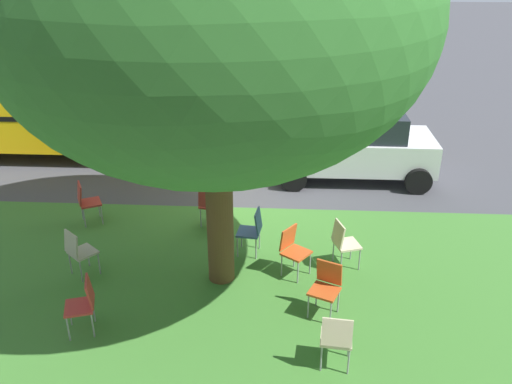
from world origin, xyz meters
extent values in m
plane|color=#424247|center=(0.00, 0.00, 0.00)|extent=(80.00, 80.00, 0.00)
cube|color=#3D752D|center=(0.00, 3.20, 0.00)|extent=(48.00, 6.00, 0.01)
cylinder|color=brown|center=(0.19, 2.83, 1.42)|extent=(0.44, 0.44, 2.85)
ellipsoid|color=#2D6B28|center=(0.19, 2.83, 4.32)|extent=(6.16, 6.16, 4.55)
cube|color=#B7332D|center=(3.05, 1.00, 0.44)|extent=(0.55, 0.56, 0.04)
cube|color=#B7332D|center=(3.21, 1.08, 0.68)|extent=(0.26, 0.39, 0.40)
cylinder|color=gray|center=(2.82, 1.09, 0.21)|extent=(0.02, 0.02, 0.42)
cylinder|color=gray|center=(2.98, 0.77, 0.21)|extent=(0.02, 0.02, 0.42)
cylinder|color=gray|center=(3.12, 1.24, 0.21)|extent=(0.02, 0.02, 0.42)
cylinder|color=gray|center=(3.28, 0.92, 0.21)|extent=(0.02, 0.02, 0.42)
cube|color=beige|center=(-1.58, 4.78, 0.44)|extent=(0.46, 0.44, 0.04)
cube|color=beige|center=(-1.56, 4.96, 0.68)|extent=(0.41, 0.13, 0.40)
cylinder|color=gray|center=(-1.78, 4.63, 0.21)|extent=(0.02, 0.02, 0.42)
cylinder|color=gray|center=(-1.42, 4.59, 0.21)|extent=(0.02, 0.02, 0.42)
cylinder|color=gray|center=(-1.74, 4.97, 0.21)|extent=(0.02, 0.02, 0.42)
cylinder|color=gray|center=(-1.39, 4.93, 0.21)|extent=(0.02, 0.02, 0.42)
cube|color=#335184|center=(-0.21, 2.00, 0.44)|extent=(0.45, 0.47, 0.04)
cube|color=#335184|center=(-0.39, 2.03, 0.68)|extent=(0.13, 0.41, 0.40)
cylinder|color=gray|center=(-0.07, 1.80, 0.21)|extent=(0.02, 0.02, 0.42)
cylinder|color=gray|center=(-0.02, 2.16, 0.21)|extent=(0.02, 0.02, 0.42)
cylinder|color=gray|center=(-0.40, 1.85, 0.21)|extent=(0.02, 0.02, 0.42)
cylinder|color=gray|center=(-0.36, 2.20, 0.21)|extent=(0.02, 0.02, 0.42)
cube|color=#C64C1E|center=(-1.48, 3.74, 0.44)|extent=(0.55, 0.54, 0.04)
cube|color=#C64C1E|center=(-1.56, 3.58, 0.68)|extent=(0.40, 0.24, 0.40)
cylinder|color=gray|center=(-1.25, 3.82, 0.21)|extent=(0.02, 0.02, 0.42)
cylinder|color=gray|center=(-1.58, 3.97, 0.21)|extent=(0.02, 0.02, 0.42)
cylinder|color=gray|center=(-1.39, 3.51, 0.21)|extent=(0.02, 0.02, 0.42)
cylinder|color=gray|center=(-1.72, 3.66, 0.21)|extent=(0.02, 0.02, 0.42)
cube|color=#B7332D|center=(0.60, 0.96, 0.44)|extent=(0.50, 0.48, 0.04)
cube|color=#B7332D|center=(0.64, 1.14, 0.68)|extent=(0.41, 0.17, 0.40)
cylinder|color=gray|center=(0.38, 0.84, 0.21)|extent=(0.02, 0.02, 0.42)
cylinder|color=gray|center=(0.73, 0.76, 0.21)|extent=(0.02, 0.02, 0.42)
cylinder|color=gray|center=(0.46, 1.17, 0.21)|extent=(0.02, 0.02, 0.42)
cylinder|color=gray|center=(0.81, 1.09, 0.21)|extent=(0.02, 0.02, 0.42)
cube|color=#B7332D|center=(2.09, 4.32, 0.44)|extent=(0.51, 0.52, 0.04)
cube|color=#B7332D|center=(1.92, 4.27, 0.68)|extent=(0.20, 0.41, 0.40)
cylinder|color=gray|center=(2.31, 4.20, 0.21)|extent=(0.02, 0.02, 0.42)
cylinder|color=gray|center=(2.20, 4.54, 0.21)|extent=(0.02, 0.02, 0.42)
cylinder|color=gray|center=(1.98, 4.10, 0.21)|extent=(0.02, 0.02, 0.42)
cylinder|color=gray|center=(1.88, 4.44, 0.21)|extent=(0.02, 0.02, 0.42)
cube|color=#C64C1E|center=(-1.07, 2.67, 0.44)|extent=(0.57, 0.58, 0.04)
cube|color=#C64C1E|center=(-0.93, 2.57, 0.68)|extent=(0.31, 0.37, 0.40)
cylinder|color=gray|center=(-1.10, 2.92, 0.21)|extent=(0.02, 0.02, 0.42)
cylinder|color=gray|center=(-1.32, 2.63, 0.21)|extent=(0.02, 0.02, 0.42)
cylinder|color=gray|center=(-0.83, 2.72, 0.21)|extent=(0.02, 0.02, 0.42)
cylinder|color=gray|center=(-1.04, 2.43, 0.21)|extent=(0.02, 0.02, 0.42)
cube|color=#ADA393|center=(2.55, 2.85, 0.44)|extent=(0.58, 0.58, 0.04)
cube|color=#ADA393|center=(2.67, 2.99, 0.68)|extent=(0.36, 0.33, 0.40)
cylinder|color=gray|center=(2.30, 2.84, 0.21)|extent=(0.02, 0.02, 0.42)
cylinder|color=gray|center=(2.58, 2.61, 0.21)|extent=(0.02, 0.02, 0.42)
cylinder|color=gray|center=(2.53, 3.10, 0.21)|extent=(0.02, 0.02, 0.42)
cylinder|color=gray|center=(2.80, 2.86, 0.21)|extent=(0.02, 0.02, 0.42)
cube|color=beige|center=(-1.96, 2.34, 0.44)|extent=(0.51, 0.52, 0.04)
cube|color=beige|center=(-1.79, 2.39, 0.68)|extent=(0.20, 0.41, 0.40)
cylinder|color=gray|center=(-2.18, 2.46, 0.21)|extent=(0.02, 0.02, 0.42)
cylinder|color=gray|center=(-2.06, 2.12, 0.21)|extent=(0.02, 0.02, 0.42)
cylinder|color=gray|center=(-1.85, 2.56, 0.21)|extent=(0.02, 0.02, 0.42)
cylinder|color=gray|center=(-1.74, 2.22, 0.21)|extent=(0.02, 0.02, 0.42)
cube|color=silver|center=(-2.45, -1.61, 0.68)|extent=(3.70, 1.64, 0.76)
cube|color=#1E232B|center=(-2.60, -1.61, 1.33)|extent=(1.90, 1.44, 0.64)
cylinder|color=black|center=(-1.05, -0.74, 0.30)|extent=(0.60, 0.18, 0.60)
cylinder|color=black|center=(-1.05, -2.48, 0.30)|extent=(0.60, 0.18, 0.60)
cylinder|color=black|center=(-3.85, -0.74, 0.30)|extent=(0.60, 0.18, 0.60)
cylinder|color=black|center=(-3.85, -2.48, 0.30)|extent=(0.60, 0.18, 0.60)
cube|color=yellow|center=(4.05, -2.88, 1.63)|extent=(10.40, 2.44, 2.50)
cube|color=black|center=(4.05, -2.88, 1.28)|extent=(10.30, 2.46, 0.12)
cube|color=black|center=(4.05, -2.88, 2.53)|extent=(10.30, 2.46, 0.56)
cylinder|color=black|center=(0.05, -1.62, 0.48)|extent=(0.96, 0.28, 0.96)
cylinder|color=black|center=(0.05, -4.14, 0.48)|extent=(0.96, 0.28, 0.96)
camera|label=1|loc=(-0.83, 10.50, 5.32)|focal=37.90mm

